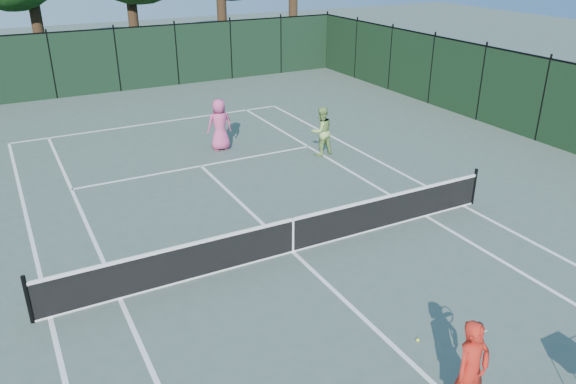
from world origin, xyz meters
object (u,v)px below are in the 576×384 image
player_green (321,131)px  player_pink (220,125)px  coach (471,371)px  loose_ball_midcourt (418,340)px

player_green → player_pink: bearing=-41.6°
player_green → coach: bearing=65.1°
coach → player_green: size_ratio=1.02×
coach → player_green: coach is taller
player_pink → loose_ball_midcourt: 11.69m
coach → player_green: bearing=67.1°
player_pink → player_green: player_pink is taller
coach → player_pink: (1.24, 13.37, 0.05)m
coach → loose_ball_midcourt: size_ratio=25.69×
coach → loose_ball_midcourt: 1.99m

